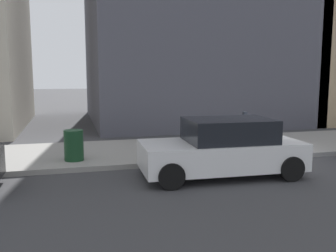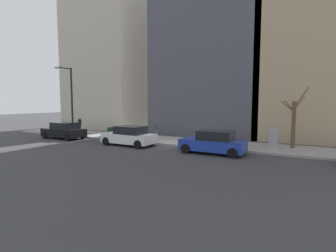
{
  "view_description": "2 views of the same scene",
  "coord_description": "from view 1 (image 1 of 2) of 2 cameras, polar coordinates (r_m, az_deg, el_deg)",
  "views": [
    {
      "loc": [
        -10.23,
        6.01,
        2.68
      ],
      "look_at": [
        1.79,
        2.84,
        0.94
      ],
      "focal_mm": 40.0,
      "sensor_mm": 36.0,
      "label": 1
    },
    {
      "loc": [
        -17.59,
        -10.13,
        3.43
      ],
      "look_at": [
        0.74,
        -0.19,
        1.46
      ],
      "focal_mm": 28.0,
      "sensor_mm": 36.0,
      "label": 2
    }
  ],
  "objects": [
    {
      "name": "ground_plane",
      "position": [
        12.17,
        15.32,
        -5.05
      ],
      "size": [
        120.0,
        120.0,
        0.0
      ],
      "primitive_type": "plane",
      "color": "#38383A"
    },
    {
      "name": "sidewalk",
      "position": [
        13.88,
        11.2,
        -3.01
      ],
      "size": [
        4.0,
        36.0,
        0.15
      ],
      "primitive_type": "cube",
      "color": "gray",
      "rests_on": "ground"
    },
    {
      "name": "parked_car_white",
      "position": [
        9.93,
        8.4,
        -3.41
      ],
      "size": [
        2.04,
        4.26,
        1.52
      ],
      "rotation": [
        0.0,
        0.0,
        -0.03
      ],
      "color": "white",
      "rests_on": "ground"
    },
    {
      "name": "parking_meter",
      "position": [
        12.06,
        11.58,
        -0.31
      ],
      "size": [
        0.14,
        0.1,
        1.35
      ],
      "color": "slate",
      "rests_on": "sidewalk"
    },
    {
      "name": "trash_bin",
      "position": [
        11.32,
        -14.16,
        -2.86
      ],
      "size": [
        0.56,
        0.56,
        0.9
      ],
      "primitive_type": "cylinder",
      "color": "#14381E",
      "rests_on": "sidewalk"
    }
  ]
}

